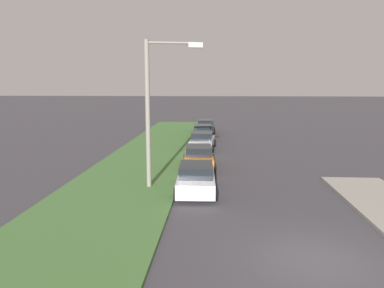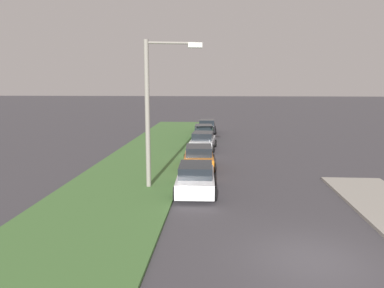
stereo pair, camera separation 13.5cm
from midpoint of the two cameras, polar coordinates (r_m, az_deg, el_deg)
ground at (r=12.43m, az=18.22°, el=-16.80°), size 300.00×300.00×0.00m
grass_median at (r=22.03m, az=-9.46°, el=-4.78°), size 60.00×6.00×0.12m
parked_car_white at (r=18.43m, az=0.46°, el=-5.33°), size 4.35×2.12×1.47m
parked_car_orange at (r=23.66m, az=0.87°, el=-2.05°), size 4.39×2.20×1.47m
parked_car_silver at (r=30.28m, az=1.48°, el=0.46°), size 4.39×2.19×1.47m
parked_car_green at (r=35.62m, az=1.54°, el=1.79°), size 4.35×2.11×1.47m
parked_car_black at (r=40.79m, az=2.03°, el=2.75°), size 4.35×2.11×1.47m
streetlight at (r=18.70m, az=-5.99°, el=6.24°), size 0.81×2.86×7.50m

